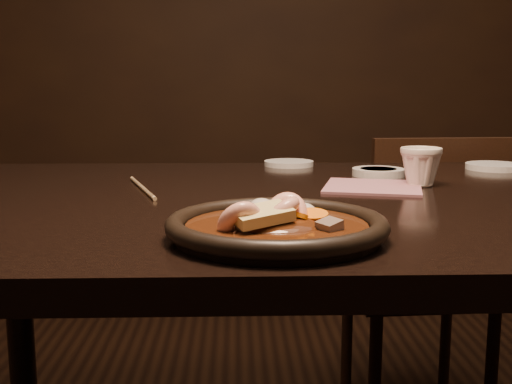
{
  "coord_description": "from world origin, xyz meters",
  "views": [
    {
      "loc": [
        -0.22,
        -1.04,
        0.93
      ],
      "look_at": [
        -0.2,
        -0.26,
        0.8
      ],
      "focal_mm": 45.0,
      "sensor_mm": 36.0,
      "label": 1
    }
  ],
  "objects_px": {
    "plate": "(277,227)",
    "tea_cup": "(421,165)",
    "table": "(369,240)",
    "chair": "(425,273)"
  },
  "relations": [
    {
      "from": "chair",
      "to": "tea_cup",
      "type": "distance_m",
      "value": 0.61
    },
    {
      "from": "tea_cup",
      "to": "table",
      "type": "bearing_deg",
      "value": -139.0
    },
    {
      "from": "chair",
      "to": "tea_cup",
      "type": "xyz_separation_m",
      "value": [
        -0.16,
        -0.48,
        0.35
      ]
    },
    {
      "from": "table",
      "to": "plate",
      "type": "bearing_deg",
      "value": -120.44
    },
    {
      "from": "plate",
      "to": "table",
      "type": "bearing_deg",
      "value": 59.56
    },
    {
      "from": "plate",
      "to": "tea_cup",
      "type": "xyz_separation_m",
      "value": [
        0.29,
        0.39,
        0.02
      ]
    },
    {
      "from": "tea_cup",
      "to": "chair",
      "type": "bearing_deg",
      "value": 71.0
    },
    {
      "from": "table",
      "to": "plate",
      "type": "distance_m",
      "value": 0.36
    },
    {
      "from": "table",
      "to": "plate",
      "type": "xyz_separation_m",
      "value": [
        -0.17,
        -0.3,
        0.09
      ]
    },
    {
      "from": "table",
      "to": "plate",
      "type": "relative_size",
      "value": 5.98
    }
  ]
}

